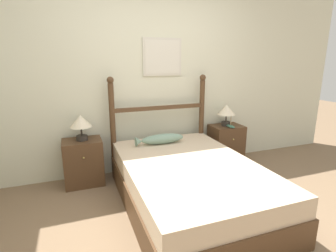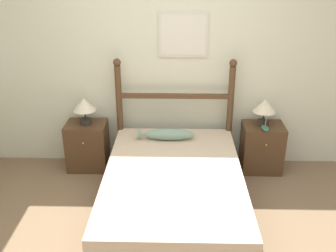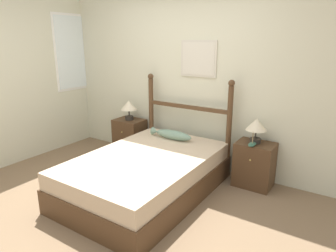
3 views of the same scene
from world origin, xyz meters
name	(u,v)px [view 3 (image 3 of 3)]	position (x,y,z in m)	size (l,w,h in m)	color
ground_plane	(106,211)	(0.00, 0.00, 0.00)	(16.00, 16.00, 0.00)	#7A6047
wall_back	(187,78)	(0.00, 1.73, 1.28)	(6.40, 0.08, 2.55)	beige
bed	(146,175)	(0.12, 0.58, 0.24)	(1.34, 2.02, 0.48)	#4C331E
headboard	(187,119)	(0.12, 1.56, 0.72)	(1.36, 0.09, 1.32)	#4C331E
nightstand_left	(130,137)	(-0.91, 1.49, 0.29)	(0.46, 0.38, 0.57)	#4C331E
nightstand_right	(254,165)	(1.15, 1.49, 0.29)	(0.46, 0.38, 0.57)	#4C331E
table_lamp_left	(129,106)	(-0.90, 1.49, 0.79)	(0.26, 0.26, 0.31)	#2D2823
table_lamp_right	(256,126)	(1.13, 1.50, 0.79)	(0.26, 0.26, 0.31)	#2D2823
model_boat	(252,144)	(1.13, 1.38, 0.59)	(0.08, 0.18, 0.18)	#386651
fish_pillow	(172,135)	(0.04, 1.28, 0.55)	(0.63, 0.15, 0.13)	gray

